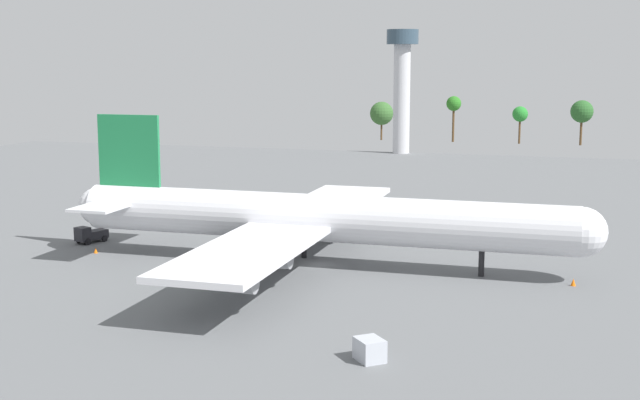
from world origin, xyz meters
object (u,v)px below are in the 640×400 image
(catering_truck, at_px, (90,235))
(control_tower, at_px, (402,79))
(safety_cone_nose, at_px, (573,282))
(safety_cone_tail, at_px, (96,250))
(cargo_airplane, at_px, (316,219))
(cargo_loader, at_px, (559,241))
(cargo_container_fore, at_px, (370,350))

(catering_truck, distance_m, control_tower, 132.97)
(safety_cone_nose, height_order, safety_cone_tail, safety_cone_nose)
(cargo_airplane, xyz_separation_m, safety_cone_tail, (-30.11, -2.11, -5.53))
(control_tower, bearing_deg, safety_cone_nose, -70.78)
(cargo_airplane, relative_size, safety_cone_tail, 89.95)
(safety_cone_nose, height_order, control_tower, control_tower)
(cargo_loader, bearing_deg, cargo_airplane, -146.88)
(cargo_airplane, bearing_deg, safety_cone_tail, -175.99)
(catering_truck, xyz_separation_m, safety_cone_nose, (65.55, -5.19, -0.74))
(catering_truck, bearing_deg, cargo_airplane, -6.07)
(cargo_airplane, height_order, cargo_loader, cargo_airplane)
(cargo_airplane, bearing_deg, control_tower, 96.85)
(cargo_airplane, height_order, cargo_container_fore, cargo_airplane)
(cargo_loader, distance_m, safety_cone_tail, 62.71)
(catering_truck, bearing_deg, safety_cone_tail, -53.15)
(safety_cone_nose, distance_m, safety_cone_tail, 61.23)
(cargo_airplane, height_order, control_tower, control_tower)
(cargo_container_fore, height_order, control_tower, control_tower)
(catering_truck, relative_size, cargo_loader, 1.24)
(safety_cone_nose, xyz_separation_m, safety_cone_tail, (-61.23, -0.58, -0.05))
(cargo_loader, bearing_deg, control_tower, 111.40)
(cargo_airplane, relative_size, safety_cone_nose, 80.24)
(cargo_container_fore, bearing_deg, control_tower, 100.47)
(safety_cone_tail, bearing_deg, catering_truck, 126.85)
(safety_cone_nose, bearing_deg, cargo_container_fore, -118.02)
(cargo_airplane, xyz_separation_m, cargo_container_fore, (14.65, -32.49, -4.93))
(cargo_loader, relative_size, safety_cone_tail, 5.29)
(cargo_container_fore, bearing_deg, cargo_airplane, 114.28)
(catering_truck, bearing_deg, safety_cone_nose, -4.53)
(cargo_loader, bearing_deg, safety_cone_tail, -160.42)
(cargo_airplane, bearing_deg, safety_cone_nose, -2.81)
(catering_truck, bearing_deg, cargo_loader, 13.52)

